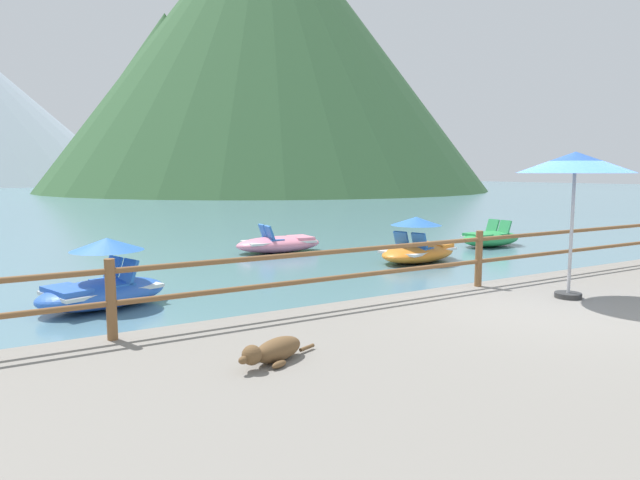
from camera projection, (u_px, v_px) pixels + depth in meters
The scene contains 9 objects.
ground_plane at pixel (95, 203), 42.33m from camera, with size 200.00×200.00×0.00m, color slate.
dock_railing at pixel (479, 252), 9.47m from camera, with size 23.92×0.12×0.95m.
beach_umbrella at pixel (575, 165), 8.41m from camera, with size 1.70×1.70×2.24m.
dog_resting at pixel (273, 351), 5.71m from camera, with size 1.04×0.51×0.26m.
pedal_boat_0 at pixel (279, 244), 16.37m from camera, with size 2.66×1.46×0.82m.
pedal_boat_1 at pixel (103, 284), 9.70m from camera, with size 2.57×1.95×1.20m.
pedal_boat_2 at pixel (491, 238), 17.68m from camera, with size 2.31×1.28×0.82m.
pedal_boat_3 at pixel (418, 247), 14.63m from camera, with size 2.84×2.01×1.18m.
cliff_headland at pixel (251, 53), 71.36m from camera, with size 55.76×55.76×36.96m.
Camera 1 is at (-7.13, -5.11, 2.34)m, focal length 31.43 mm.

